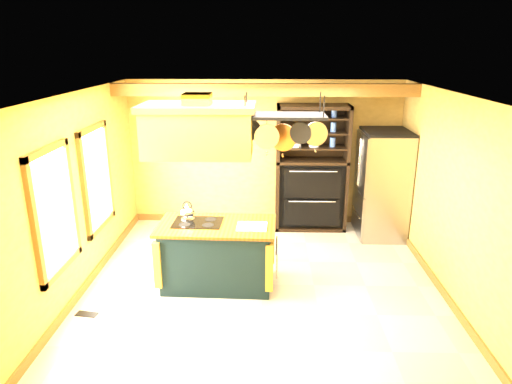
{
  "coord_description": "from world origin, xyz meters",
  "views": [
    {
      "loc": [
        0.06,
        -5.83,
        3.28
      ],
      "look_at": [
        -0.1,
        0.3,
        1.3
      ],
      "focal_mm": 32.0,
      "sensor_mm": 36.0,
      "label": 1
    }
  ],
  "objects_px": {
    "pot_rack": "(284,124)",
    "refrigerator": "(382,186)",
    "kitchen_island": "(217,254)",
    "hutch": "(311,181)",
    "range_hood": "(198,129)"
  },
  "relations": [
    {
      "from": "pot_rack",
      "to": "refrigerator",
      "type": "xyz_separation_m",
      "value": [
        1.81,
        1.88,
        -1.41
      ]
    },
    {
      "from": "kitchen_island",
      "to": "pot_rack",
      "type": "distance_m",
      "value": 2.06
    },
    {
      "from": "kitchen_island",
      "to": "hutch",
      "type": "xyz_separation_m",
      "value": [
        1.5,
        2.24,
        0.42
      ]
    },
    {
      "from": "refrigerator",
      "to": "hutch",
      "type": "xyz_separation_m",
      "value": [
        -1.22,
        0.35,
        -0.02
      ]
    },
    {
      "from": "range_hood",
      "to": "hutch",
      "type": "distance_m",
      "value": 3.13
    },
    {
      "from": "kitchen_island",
      "to": "hutch",
      "type": "bearing_deg",
      "value": 58.02
    },
    {
      "from": "range_hood",
      "to": "refrigerator",
      "type": "height_order",
      "value": "range_hood"
    },
    {
      "from": "hutch",
      "to": "range_hood",
      "type": "bearing_deg",
      "value": -127.17
    },
    {
      "from": "pot_rack",
      "to": "hutch",
      "type": "distance_m",
      "value": 2.71
    },
    {
      "from": "pot_rack",
      "to": "hutch",
      "type": "relative_size",
      "value": 0.51
    },
    {
      "from": "kitchen_island",
      "to": "pot_rack",
      "type": "height_order",
      "value": "pot_rack"
    },
    {
      "from": "pot_rack",
      "to": "kitchen_island",
      "type": "bearing_deg",
      "value": -179.28
    },
    {
      "from": "refrigerator",
      "to": "pot_rack",
      "type": "bearing_deg",
      "value": -133.96
    },
    {
      "from": "range_hood",
      "to": "pot_rack",
      "type": "xyz_separation_m",
      "value": [
        1.1,
        0.01,
        0.06
      ]
    },
    {
      "from": "range_hood",
      "to": "pot_rack",
      "type": "distance_m",
      "value": 1.11
    }
  ]
}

